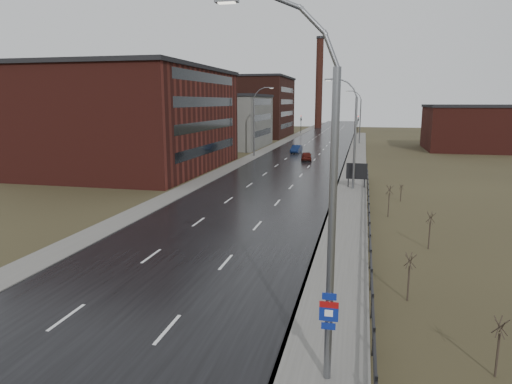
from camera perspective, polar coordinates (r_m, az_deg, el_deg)
The scene contains 25 objects.
ground at distance 17.56m, azimuth -24.11°, elevation -20.76°, with size 320.00×320.00×0.00m, color #2D2819.
road at distance 72.80m, azimuth 5.53°, elevation 4.07°, with size 14.00×300.00×0.06m, color black.
sidewalk_right at distance 47.46m, azimuth 11.75°, elevation 0.13°, with size 3.20×180.00×0.18m, color #595651.
curb_right at distance 47.52m, azimuth 9.92°, elevation 0.22°, with size 0.16×180.00×0.18m, color slate.
sidewalk_left at distance 74.32m, azimuth -0.76°, elevation 4.29°, with size 2.40×260.00×0.12m, color #595651.
warehouse_near at distance 64.38m, azimuth -15.37°, elevation 8.81°, with size 22.44×28.56×13.50m.
warehouse_mid at distance 93.83m, azimuth -3.96°, elevation 8.89°, with size 16.32×20.40×10.50m.
warehouse_far at distance 123.97m, azimuth -2.08°, elevation 10.63°, with size 26.52×24.48×15.50m.
building_right at distance 95.98m, azimuth 25.86°, elevation 7.26°, with size 18.36×16.32×8.50m.
smokestack at distance 162.48m, azimuth 7.90°, elevation 13.40°, with size 2.70×2.70×30.70m.
streetlight_main at distance 13.96m, azimuth 8.23°, elevation -1.14°, with size 3.91×0.29×12.11m.
streetlight_right_mid at distance 47.72m, azimuth 11.94°, elevation 7.16°, with size 3.36×0.28×11.35m.
streetlight_left at distance 75.68m, azimuth -0.03°, elevation 8.81°, with size 3.36×0.28×11.35m.
streetlight_right_far at distance 101.66m, azimuth 12.74°, elevation 9.15°, with size 3.36×0.28×11.35m.
guardrail at distance 31.05m, azimuth 14.03°, elevation -4.64°, with size 0.10×53.05×1.10m.
shrub_b at distance 17.74m, azimuth 28.04°, elevation -16.62°, with size 0.50×0.53×2.11m.
shrub_c at distance 22.29m, azimuth 18.57°, elevation -9.90°, with size 0.54×0.57×2.27m.
shrub_d at distance 30.27m, azimuth 20.89°, elevation -4.40°, with size 0.56×0.59×2.36m.
shrub_e at distance 37.54m, azimuth 16.28°, elevation -0.98°, with size 0.61×0.65×2.60m.
shrub_f at distance 43.91m, azimuth 17.67°, elevation -0.05°, with size 0.39×0.41×1.60m.
billboard at distance 48.90m, azimuth 12.47°, elevation 2.47°, with size 2.16×0.17×2.73m.
traffic_light_left at distance 132.85m, azimuth 5.65°, elevation 9.26°, with size 0.58×2.73×5.30m.
traffic_light_right at distance 131.68m, azimuth 12.66°, elevation 9.02°, with size 0.58×2.73×5.30m.
car_near at distance 81.82m, azimuth 5.06°, elevation 5.33°, with size 1.47×4.21×1.39m, color #0C193D.
car_far at distance 71.62m, azimuth 6.32°, elevation 4.47°, with size 1.63×4.05×1.38m, color #49110C.
Camera 1 is at (9.61, -11.60, 9.02)m, focal length 32.00 mm.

